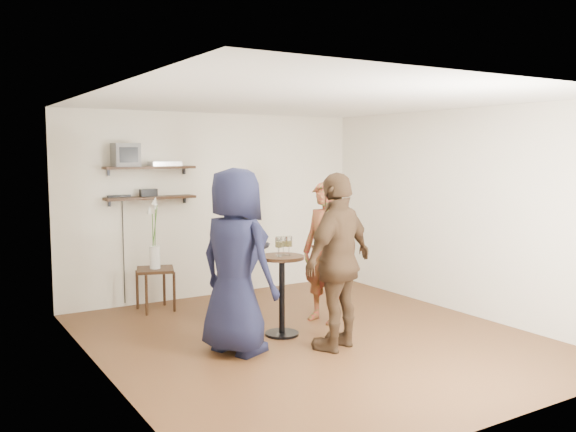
% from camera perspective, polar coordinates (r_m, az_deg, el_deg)
% --- Properties ---
extents(room, '(4.58, 5.08, 2.68)m').
position_cam_1_polar(room, '(6.60, 2.38, -0.55)').
color(room, '#462316').
rests_on(room, ground).
extents(shelf_upper, '(1.20, 0.25, 0.04)m').
position_cam_1_polar(shelf_upper, '(8.26, -12.80, 4.45)').
color(shelf_upper, black).
rests_on(shelf_upper, room).
extents(shelf_lower, '(1.20, 0.25, 0.04)m').
position_cam_1_polar(shelf_lower, '(8.28, -12.74, 1.68)').
color(shelf_lower, black).
rests_on(shelf_lower, room).
extents(crt_monitor, '(0.32, 0.30, 0.30)m').
position_cam_1_polar(crt_monitor, '(8.15, -14.98, 5.55)').
color(crt_monitor, '#59595B').
rests_on(crt_monitor, shelf_upper).
extents(dvd_deck, '(0.40, 0.24, 0.06)m').
position_cam_1_polar(dvd_deck, '(8.32, -11.45, 4.82)').
color(dvd_deck, silver).
rests_on(dvd_deck, shelf_upper).
extents(radio, '(0.22, 0.10, 0.10)m').
position_cam_1_polar(radio, '(8.26, -12.92, 2.14)').
color(radio, black).
rests_on(radio, shelf_lower).
extents(power_strip, '(0.30, 0.05, 0.03)m').
position_cam_1_polar(power_strip, '(8.20, -15.54, 1.80)').
color(power_strip, black).
rests_on(power_strip, shelf_lower).
extents(side_table, '(0.58, 0.58, 0.55)m').
position_cam_1_polar(side_table, '(8.11, -12.31, -5.45)').
color(side_table, black).
rests_on(side_table, room).
extents(vase_lilies, '(0.19, 0.19, 0.95)m').
position_cam_1_polar(vase_lilies, '(8.04, -12.38, -2.72)').
color(vase_lilies, silver).
rests_on(vase_lilies, side_table).
extents(drinks_table, '(0.50, 0.50, 0.90)m').
position_cam_1_polar(drinks_table, '(6.85, -0.57, -6.41)').
color(drinks_table, black).
rests_on(drinks_table, room).
extents(wine_glass_fl, '(0.07, 0.07, 0.22)m').
position_cam_1_polar(wine_glass_fl, '(6.70, -0.85, -2.55)').
color(wine_glass_fl, silver).
rests_on(wine_glass_fl, drinks_table).
extents(wine_glass_fr, '(0.07, 0.07, 0.22)m').
position_cam_1_polar(wine_glass_fr, '(6.78, 0.09, -2.49)').
color(wine_glass_fr, silver).
rests_on(wine_glass_fr, drinks_table).
extents(wine_glass_bl, '(0.07, 0.07, 0.20)m').
position_cam_1_polar(wine_glass_bl, '(6.80, -0.92, -2.54)').
color(wine_glass_bl, silver).
rests_on(wine_glass_bl, drinks_table).
extents(wine_glass_br, '(0.07, 0.07, 0.21)m').
position_cam_1_polar(wine_glass_br, '(6.79, -0.44, -2.49)').
color(wine_glass_br, silver).
rests_on(wine_glass_br, drinks_table).
extents(person_plaid, '(0.56, 0.71, 1.71)m').
position_cam_1_polar(person_plaid, '(7.35, 3.45, -3.39)').
color(person_plaid, red).
rests_on(person_plaid, room).
extents(person_dark, '(0.92, 0.77, 1.69)m').
position_cam_1_polar(person_dark, '(7.37, -4.41, -3.46)').
color(person_dark, black).
rests_on(person_dark, room).
extents(person_navy, '(0.89, 1.08, 1.90)m').
position_cam_1_polar(person_navy, '(6.22, -4.91, -4.23)').
color(person_navy, black).
rests_on(person_navy, room).
extents(person_brown, '(1.17, 0.80, 1.85)m').
position_cam_1_polar(person_brown, '(6.35, 4.76, -4.25)').
color(person_brown, '#3F2B1B').
rests_on(person_brown, room).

